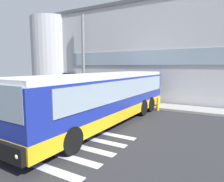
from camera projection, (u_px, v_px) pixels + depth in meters
ground_plane at (89, 116)px, 12.64m from camera, size 80.00×90.00×0.02m
bay_paint_stripes at (67, 143)px, 8.03m from camera, size 4.40×3.96×0.01m
terminal_building at (145, 55)px, 22.44m from camera, size 22.54×13.80×8.69m
boarding_curb at (123, 103)px, 16.76m from camera, size 24.74×2.00×0.15m
entry_support_column at (83, 57)px, 19.06m from camera, size 0.28×0.28×7.71m
bus_main_foreground at (104, 99)px, 10.89m from camera, size 3.24×11.83×2.70m
passenger_near_column at (86, 88)px, 18.44m from camera, size 0.55×0.47×1.68m
passenger_by_doorway at (98, 89)px, 17.89m from camera, size 0.41×0.48×1.68m
safety_bollard_yellow at (158, 104)px, 14.04m from camera, size 0.18×0.18×0.90m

